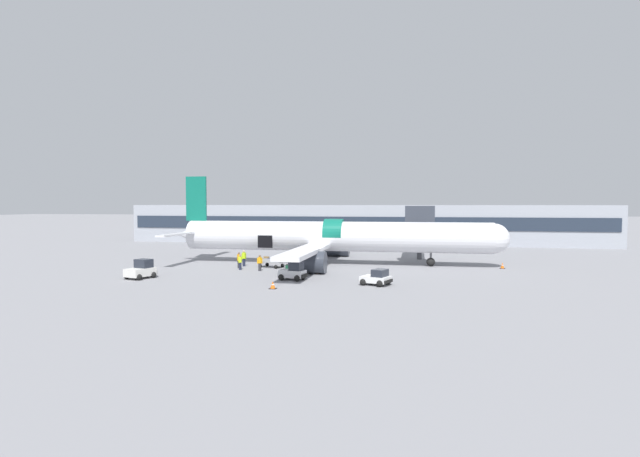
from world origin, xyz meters
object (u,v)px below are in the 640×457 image
baggage_cart_loading (272,262)px  ground_crew_marshal (298,261)px  ground_crew_supervisor (244,258)px  ground_crew_helper (239,260)px  airplane (330,238)px  baggage_tug_lead (377,278)px  suitcase_on_tarmac_upright (287,267)px  ground_crew_driver (309,259)px  baggage_tug_mid (141,270)px  ground_crew_loader_a (240,262)px  baggage_tug_rear (293,273)px  ground_crew_loader_b (260,263)px

baggage_cart_loading → ground_crew_marshal: size_ratio=2.29×
ground_crew_supervisor → ground_crew_helper: size_ratio=1.03×
ground_crew_helper → airplane: bearing=32.3°
baggage_tug_lead → suitcase_on_tarmac_upright: 12.80m
ground_crew_supervisor → ground_crew_helper: ground_crew_supervisor is taller
baggage_cart_loading → ground_crew_driver: 4.05m
baggage_tug_mid → suitcase_on_tarmac_upright: 14.32m
ground_crew_marshal → ground_crew_loader_a: bearing=-168.6°
ground_crew_supervisor → airplane: bearing=24.2°
airplane → baggage_tug_mid: (-14.96, -14.26, -2.27)m
suitcase_on_tarmac_upright → baggage_tug_mid: bearing=-143.6°
airplane → ground_crew_marshal: 6.44m
ground_crew_marshal → suitcase_on_tarmac_upright: (-1.17, -0.12, -0.63)m
ground_crew_helper → ground_crew_marshal: ground_crew_helper is taller
baggage_tug_mid → ground_crew_supervisor: bearing=59.2°
baggage_tug_lead → baggage_tug_rear: 7.68m
ground_crew_loader_b → baggage_tug_lead: bearing=-27.7°
airplane → ground_crew_marshal: (-2.27, -5.64, -2.13)m
ground_crew_supervisor → ground_crew_loader_b: bearing=-49.0°
baggage_tug_lead → ground_crew_helper: (-15.28, 8.27, 0.30)m
baggage_tug_lead → baggage_tug_rear: (-7.57, 1.32, 0.08)m
ground_crew_loader_b → ground_crew_helper: 3.38m
baggage_cart_loading → ground_crew_loader_a: (-2.67, -2.44, 0.27)m
airplane → baggage_cart_loading: bearing=-141.5°
baggage_tug_lead → ground_crew_marshal: bearing=137.0°
ground_crew_helper → suitcase_on_tarmac_upright: (5.34, -0.20, -0.65)m
airplane → ground_crew_marshal: airplane is taller
ground_crew_loader_b → ground_crew_supervisor: size_ratio=0.94×
ground_crew_marshal → ground_crew_loader_b: bearing=-155.3°
suitcase_on_tarmac_upright → ground_crew_loader_b: bearing=-147.8°
ground_crew_supervisor → baggage_tug_mid: bearing=-120.8°
ground_crew_marshal → baggage_tug_rear: bearing=-80.1°
airplane → ground_crew_loader_b: (-5.90, -7.31, -2.14)m
baggage_tug_lead → ground_crew_loader_a: ground_crew_loader_a is taller
baggage_tug_mid → ground_crew_loader_b: (9.06, 6.95, 0.12)m
baggage_tug_mid → ground_crew_marshal: (12.69, 8.62, 0.13)m
baggage_tug_lead → ground_crew_loader_a: 16.26m
ground_crew_driver → baggage_tug_rear: bearing=-85.8°
ground_crew_loader_b → baggage_tug_mid: bearing=-142.5°
airplane → baggage_tug_rear: 12.76m
ground_crew_loader_a → ground_crew_supervisor: bearing=102.3°
baggage_tug_rear → suitcase_on_tarmac_upright: bearing=109.4°
ground_crew_loader_b → airplane: bearing=51.1°
airplane → ground_crew_loader_a: size_ratio=24.13×
ground_crew_loader_a → suitcase_on_tarmac_upright: bearing=12.8°
baggage_tug_lead → baggage_tug_rear: size_ratio=1.07×
baggage_tug_lead → suitcase_on_tarmac_upright: (-9.94, 8.07, -0.35)m
baggage_tug_rear → ground_crew_driver: size_ratio=1.58×
ground_crew_marshal → suitcase_on_tarmac_upright: size_ratio=2.86×
suitcase_on_tarmac_upright → ground_crew_supervisor: bearing=161.4°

